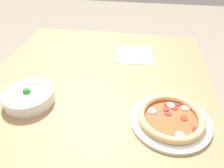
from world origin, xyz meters
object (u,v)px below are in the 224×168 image
(pizza, at_px, (171,118))
(fork, at_px, (134,57))
(bowl, at_px, (29,95))
(knife, at_px, (136,52))

(pizza, xyz_separation_m, fork, (0.46, 0.16, -0.01))
(fork, bearing_deg, pizza, 107.35)
(pizza, relative_size, fork, 1.60)
(pizza, bearing_deg, bowl, 86.63)
(pizza, distance_m, bowl, 0.56)
(bowl, xyz_separation_m, knife, (0.48, -0.40, -0.02))
(pizza, xyz_separation_m, knife, (0.51, 0.16, -0.01))
(pizza, height_order, fork, pizza)
(bowl, height_order, fork, bowl)
(knife, bearing_deg, fork, 80.88)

